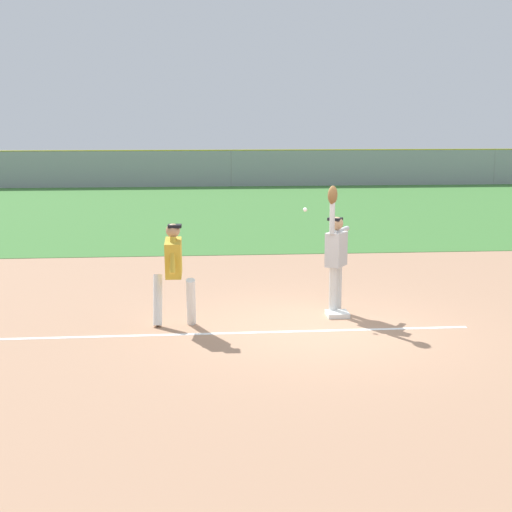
{
  "coord_description": "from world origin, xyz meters",
  "views": [
    {
      "loc": [
        -2.03,
        -11.63,
        3.38
      ],
      "look_at": [
        -0.94,
        0.95,
        1.05
      ],
      "focal_mm": 51.86,
      "sensor_mm": 36.0,
      "label": 1
    }
  ],
  "objects_px": {
    "fielder": "(336,251)",
    "parked_car_silver": "(252,168)",
    "parked_car_tan": "(350,167)",
    "first_base": "(337,314)",
    "runner": "(174,267)",
    "parked_car_red": "(163,168)",
    "parked_car_green": "(83,169)",
    "parked_car_blue": "(439,167)",
    "baseball": "(305,210)"
  },
  "relations": [
    {
      "from": "baseball",
      "to": "runner",
      "type": "bearing_deg",
      "value": -160.74
    },
    {
      "from": "baseball",
      "to": "parked_car_tan",
      "type": "height_order",
      "value": "baseball"
    },
    {
      "from": "parked_car_red",
      "to": "parked_car_silver",
      "type": "distance_m",
      "value": 5.07
    },
    {
      "from": "runner",
      "to": "parked_car_silver",
      "type": "relative_size",
      "value": 0.38
    },
    {
      "from": "fielder",
      "to": "parked_car_red",
      "type": "bearing_deg",
      "value": -49.95
    },
    {
      "from": "runner",
      "to": "parked_car_blue",
      "type": "distance_m",
      "value": 33.42
    },
    {
      "from": "first_base",
      "to": "parked_car_tan",
      "type": "distance_m",
      "value": 30.73
    },
    {
      "from": "runner",
      "to": "parked_car_silver",
      "type": "xyz_separation_m",
      "value": [
        3.79,
        30.58,
        -0.32
      ]
    },
    {
      "from": "first_base",
      "to": "parked_car_green",
      "type": "height_order",
      "value": "parked_car_green"
    },
    {
      "from": "runner",
      "to": "parked_car_blue",
      "type": "height_order",
      "value": "runner"
    },
    {
      "from": "parked_car_red",
      "to": "parked_car_tan",
      "type": "relative_size",
      "value": 0.97
    },
    {
      "from": "runner",
      "to": "first_base",
      "type": "bearing_deg",
      "value": 9.16
    },
    {
      "from": "first_base",
      "to": "parked_car_tan",
      "type": "height_order",
      "value": "parked_car_tan"
    },
    {
      "from": "fielder",
      "to": "baseball",
      "type": "xyz_separation_m",
      "value": [
        -0.52,
        0.21,
        0.71
      ]
    },
    {
      "from": "fielder",
      "to": "parked_car_green",
      "type": "xyz_separation_m",
      "value": [
        -8.6,
        30.11,
        -0.45
      ]
    },
    {
      "from": "fielder",
      "to": "runner",
      "type": "bearing_deg",
      "value": 44.04
    },
    {
      "from": "runner",
      "to": "parked_car_green",
      "type": "relative_size",
      "value": 0.38
    },
    {
      "from": "parked_car_silver",
      "to": "parked_car_tan",
      "type": "height_order",
      "value": "same"
    },
    {
      "from": "parked_car_red",
      "to": "parked_car_silver",
      "type": "relative_size",
      "value": 0.98
    },
    {
      "from": "fielder",
      "to": "parked_car_blue",
      "type": "height_order",
      "value": "fielder"
    },
    {
      "from": "runner",
      "to": "parked_car_blue",
      "type": "bearing_deg",
      "value": 65.82
    },
    {
      "from": "fielder",
      "to": "parked_car_silver",
      "type": "height_order",
      "value": "fielder"
    },
    {
      "from": "runner",
      "to": "parked_car_red",
      "type": "height_order",
      "value": "runner"
    },
    {
      "from": "first_base",
      "to": "parked_car_green",
      "type": "xyz_separation_m",
      "value": [
        -8.61,
        30.34,
        0.63
      ]
    },
    {
      "from": "parked_car_green",
      "to": "parked_car_red",
      "type": "height_order",
      "value": "same"
    },
    {
      "from": "parked_car_red",
      "to": "first_base",
      "type": "bearing_deg",
      "value": -82.14
    },
    {
      "from": "parked_car_red",
      "to": "parked_car_silver",
      "type": "bearing_deg",
      "value": 2.42
    },
    {
      "from": "parked_car_red",
      "to": "parked_car_silver",
      "type": "xyz_separation_m",
      "value": [
        5.06,
        0.21,
        0.0
      ]
    },
    {
      "from": "baseball",
      "to": "parked_car_tan",
      "type": "xyz_separation_m",
      "value": [
        7.19,
        29.55,
        -1.15
      ]
    },
    {
      "from": "runner",
      "to": "parked_car_green",
      "type": "distance_m",
      "value": 31.24
    },
    {
      "from": "fielder",
      "to": "parked_car_silver",
      "type": "distance_m",
      "value": 30.01
    },
    {
      "from": "baseball",
      "to": "parked_car_blue",
      "type": "height_order",
      "value": "baseball"
    },
    {
      "from": "runner",
      "to": "parked_car_red",
      "type": "xyz_separation_m",
      "value": [
        -1.27,
        30.38,
        -0.32
      ]
    },
    {
      "from": "parked_car_silver",
      "to": "parked_car_blue",
      "type": "bearing_deg",
      "value": -6.37
    },
    {
      "from": "runner",
      "to": "parked_car_tan",
      "type": "height_order",
      "value": "runner"
    },
    {
      "from": "parked_car_tan",
      "to": "first_base",
      "type": "bearing_deg",
      "value": -107.18
    },
    {
      "from": "parked_car_green",
      "to": "parked_car_tan",
      "type": "height_order",
      "value": "same"
    },
    {
      "from": "baseball",
      "to": "parked_car_red",
      "type": "relative_size",
      "value": 0.02
    },
    {
      "from": "first_base",
      "to": "parked_car_silver",
      "type": "bearing_deg",
      "value": 88.16
    },
    {
      "from": "parked_car_green",
      "to": "parked_car_red",
      "type": "xyz_separation_m",
      "value": [
        4.52,
        -0.32,
        0.0
      ]
    },
    {
      "from": "parked_car_red",
      "to": "runner",
      "type": "bearing_deg",
      "value": -87.5
    },
    {
      "from": "parked_car_red",
      "to": "parked_car_blue",
      "type": "bearing_deg",
      "value": -1.13
    },
    {
      "from": "runner",
      "to": "parked_car_silver",
      "type": "distance_m",
      "value": 30.82
    },
    {
      "from": "fielder",
      "to": "parked_car_tan",
      "type": "xyz_separation_m",
      "value": [
        6.67,
        29.76,
        -0.45
      ]
    },
    {
      "from": "baseball",
      "to": "parked_car_tan",
      "type": "relative_size",
      "value": 0.02
    },
    {
      "from": "first_base",
      "to": "parked_car_red",
      "type": "relative_size",
      "value": 0.09
    },
    {
      "from": "parked_car_tan",
      "to": "parked_car_blue",
      "type": "distance_m",
      "value": 5.19
    },
    {
      "from": "parked_car_tan",
      "to": "parked_car_blue",
      "type": "height_order",
      "value": "same"
    },
    {
      "from": "parked_car_red",
      "to": "parked_car_blue",
      "type": "distance_m",
      "value": 15.94
    },
    {
      "from": "fielder",
      "to": "parked_car_blue",
      "type": "bearing_deg",
      "value": -79.68
    }
  ]
}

